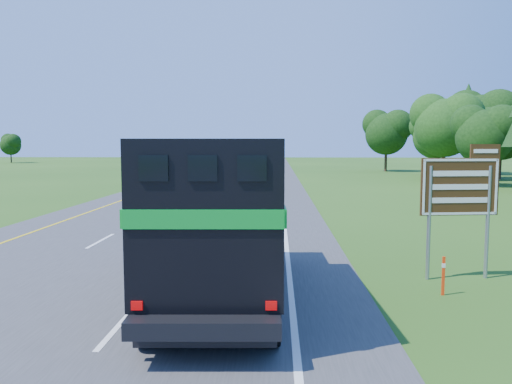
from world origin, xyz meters
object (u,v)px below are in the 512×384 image
white_suv (175,179)px  far_car (239,158)px  exit_sign (461,192)px  horse_truck (220,214)px

white_suv → far_car: (0.21, 69.47, -0.04)m
white_suv → exit_sign: bearing=-61.9°
white_suv → far_car: 69.47m
horse_truck → exit_sign: size_ratio=2.31×
far_car → exit_sign: exit_sign is taller
far_car → horse_truck: bearing=-84.4°
horse_truck → far_car: horse_truck is taller
horse_truck → exit_sign: horse_truck is taller
horse_truck → exit_sign: (6.58, 2.12, 0.38)m
white_suv → horse_truck: bearing=-74.6°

